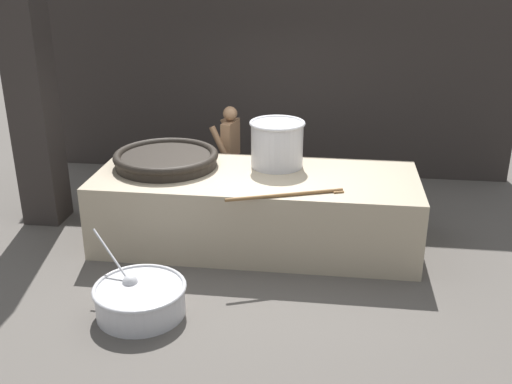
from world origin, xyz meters
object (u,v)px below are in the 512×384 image
prep_bowl_vegetables (140,298)px  cook (230,152)px  giant_wok_near (166,158)px  stock_pot (277,143)px

prep_bowl_vegetables → cook: bearing=82.0°
giant_wok_near → cook: cook is taller
giant_wok_near → cook: size_ratio=0.92×
stock_pot → cook: (-0.76, 0.90, -0.44)m
giant_wok_near → prep_bowl_vegetables: 2.15m
stock_pot → prep_bowl_vegetables: bearing=-119.0°
stock_pot → cook: 1.26m
giant_wok_near → prep_bowl_vegetables: bearing=-83.7°
stock_pot → cook: stock_pot is taller
giant_wok_near → stock_pot: size_ratio=1.90×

